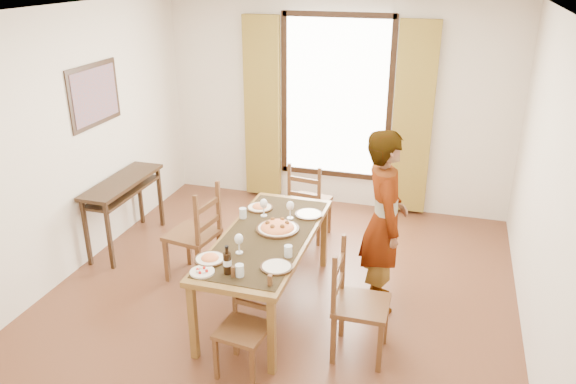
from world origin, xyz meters
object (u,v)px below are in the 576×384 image
(dining_table, at_px, (267,242))
(pasta_platter, at_px, (277,225))
(man, at_px, (384,221))
(console_table, at_px, (123,190))

(dining_table, xyz_separation_m, pasta_platter, (0.06, 0.13, 0.12))
(man, distance_m, pasta_platter, 0.98)
(console_table, height_order, pasta_platter, pasta_platter)
(console_table, xyz_separation_m, pasta_platter, (2.02, -0.61, 0.12))
(console_table, relative_size, pasta_platter, 3.00)
(console_table, xyz_separation_m, man, (2.98, -0.38, 0.19))
(console_table, xyz_separation_m, dining_table, (1.96, -0.73, 0.00))
(man, xyz_separation_m, pasta_platter, (-0.95, -0.23, -0.06))
(dining_table, bearing_deg, console_table, 159.46)
(dining_table, bearing_deg, pasta_platter, 63.05)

